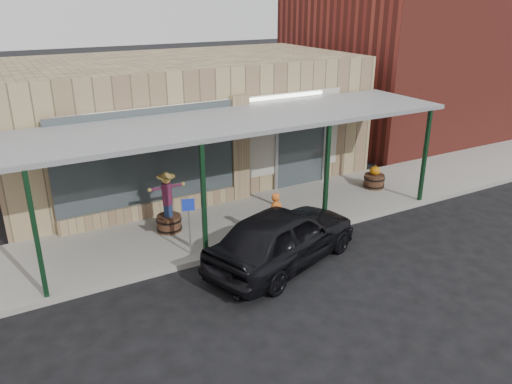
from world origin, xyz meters
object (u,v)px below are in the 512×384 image
barrel_scarecrow (168,211)px  handicap_sign (189,219)px  barrel_pumpkin (374,179)px  parked_sedan (283,236)px

barrel_scarecrow → handicap_sign: 1.55m
handicap_sign → barrel_pumpkin: bearing=26.3°
parked_sedan → barrel_pumpkin: bearing=-82.9°
barrel_scarecrow → parked_sedan: bearing=-44.0°
barrel_pumpkin → barrel_scarecrow: bearing=178.3°
barrel_pumpkin → handicap_sign: (-7.10, -1.30, 0.67)m
barrel_pumpkin → parked_sedan: size_ratio=0.18×
parked_sedan → handicap_sign: bearing=35.8°
barrel_scarecrow → parked_sedan: barrel_scarecrow is taller
barrel_pumpkin → handicap_sign: handicap_sign is taller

